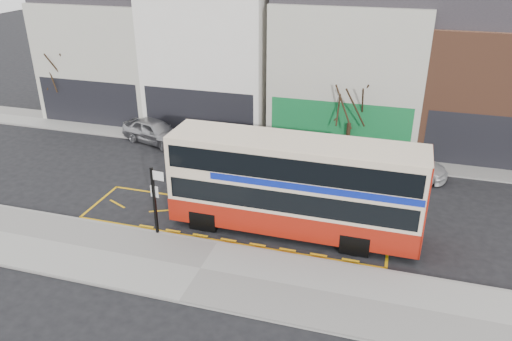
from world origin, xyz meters
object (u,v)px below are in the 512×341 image
(car_white, at_px, (404,163))
(street_tree_right, at_px, (352,94))
(bus_stop_post, at_px, (155,195))
(car_grey, at_px, (234,141))
(car_silver, at_px, (155,131))
(street_tree_left, at_px, (59,60))
(double_decker_bus, at_px, (295,185))

(car_white, height_order, street_tree_right, street_tree_right)
(bus_stop_post, bearing_deg, car_white, 48.11)
(car_grey, bearing_deg, car_silver, 78.22)
(street_tree_left, relative_size, street_tree_right, 1.12)
(bus_stop_post, distance_m, car_white, 13.93)
(car_grey, bearing_deg, street_tree_right, -87.31)
(bus_stop_post, bearing_deg, street_tree_left, 142.61)
(car_grey, distance_m, street_tree_left, 14.05)
(double_decker_bus, distance_m, car_grey, 9.45)
(double_decker_bus, height_order, car_grey, double_decker_bus)
(bus_stop_post, height_order, car_silver, bus_stop_post)
(car_silver, distance_m, street_tree_left, 9.07)
(street_tree_left, bearing_deg, car_silver, -15.58)
(car_silver, relative_size, street_tree_left, 0.72)
(car_silver, bearing_deg, double_decker_bus, -108.71)
(bus_stop_post, height_order, car_white, bus_stop_post)
(car_silver, height_order, car_grey, car_silver)
(car_white, relative_size, street_tree_left, 0.74)
(car_grey, bearing_deg, car_white, -101.21)
(car_white, height_order, street_tree_left, street_tree_left)
(car_white, distance_m, street_tree_left, 23.76)
(bus_stop_post, height_order, street_tree_left, street_tree_left)
(bus_stop_post, xyz_separation_m, car_silver, (-5.14, 9.85, -1.25))
(double_decker_bus, distance_m, car_white, 8.83)
(car_grey, distance_m, street_tree_right, 7.44)
(bus_stop_post, bearing_deg, car_silver, 122.67)
(double_decker_bus, height_order, street_tree_right, street_tree_right)
(double_decker_bus, relative_size, car_silver, 2.40)
(car_silver, xyz_separation_m, street_tree_right, (11.96, 1.31, 3.05))
(double_decker_bus, bearing_deg, street_tree_left, 152.07)
(car_silver, distance_m, street_tree_right, 12.41)
(street_tree_right, bearing_deg, bus_stop_post, -121.44)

